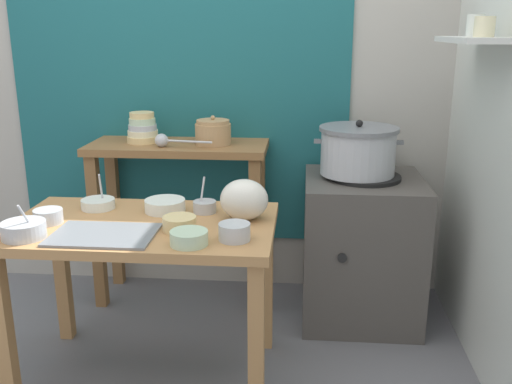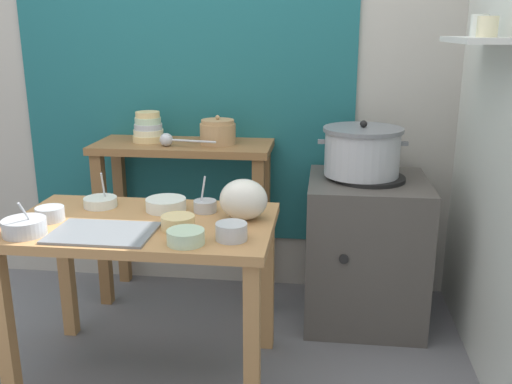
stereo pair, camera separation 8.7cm
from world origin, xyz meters
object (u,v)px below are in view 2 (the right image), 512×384
at_px(stove_block, 365,249).
at_px(serving_tray, 103,233).
at_px(prep_bowl_3, 205,205).
at_px(prep_bowl_6, 24,226).
at_px(prep_bowl_2, 231,231).
at_px(back_shelf_table, 184,182).
at_px(clay_pot, 218,132).
at_px(bowl_stack_enamel, 148,128).
at_px(prep_bowl_7, 178,222).
at_px(prep_table, 144,246).
at_px(prep_bowl_4, 100,201).
at_px(steamer_pot, 362,151).
at_px(prep_bowl_5, 50,213).
at_px(prep_bowl_1, 166,204).
at_px(plastic_bag, 244,200).
at_px(prep_bowl_0, 186,236).
at_px(ladle, 169,140).

distance_m(stove_block, serving_tray, 1.40).
distance_m(prep_bowl_3, prep_bowl_6, 0.74).
bearing_deg(serving_tray, prep_bowl_2, 0.23).
bearing_deg(back_shelf_table, clay_pot, 0.00).
bearing_deg(bowl_stack_enamel, prep_bowl_7, -66.28).
height_order(prep_table, serving_tray, serving_tray).
bearing_deg(bowl_stack_enamel, prep_bowl_4, -93.57).
xyz_separation_m(steamer_pot, prep_bowl_3, (-0.70, -0.51, -0.15)).
xyz_separation_m(back_shelf_table, bowl_stack_enamel, (-0.20, 0.02, 0.29)).
bearing_deg(stove_block, prep_bowl_6, -148.01).
relative_size(serving_tray, prep_bowl_5, 3.37).
bearing_deg(prep_bowl_3, prep_bowl_1, -179.60).
bearing_deg(prep_bowl_4, back_shelf_table, 68.85).
relative_size(prep_bowl_2, prep_bowl_5, 1.03).
relative_size(prep_bowl_4, prep_bowl_5, 1.39).
bearing_deg(serving_tray, prep_bowl_3, 43.92).
bearing_deg(back_shelf_table, steamer_pot, -6.60).
bearing_deg(clay_pot, prep_bowl_5, -124.60).
bearing_deg(serving_tray, prep_table, 58.39).
height_order(steamer_pot, plastic_bag, steamer_pot).
height_order(steamer_pot, prep_bowl_0, steamer_pot).
distance_m(prep_bowl_0, prep_bowl_2, 0.17).
xyz_separation_m(prep_table, plastic_bag, (0.42, 0.08, 0.20)).
height_order(serving_tray, prep_bowl_1, prep_bowl_1).
bearing_deg(prep_bowl_6, clay_pot, 59.62).
relative_size(bowl_stack_enamel, ladle, 0.56).
bearing_deg(prep_bowl_3, clay_pot, 95.27).
bearing_deg(prep_bowl_3, prep_bowl_0, -88.64).
height_order(bowl_stack_enamel, ladle, bowl_stack_enamel).
distance_m(back_shelf_table, prep_bowl_4, 0.65).
bearing_deg(prep_bowl_2, prep_bowl_7, 159.59).
distance_m(prep_table, stove_block, 1.19).
xyz_separation_m(stove_block, clay_pot, (-0.80, 0.13, 0.58)).
bearing_deg(prep_bowl_4, serving_tray, -67.05).
relative_size(prep_table, prep_bowl_5, 9.27).
relative_size(clay_pot, prep_bowl_2, 1.56).
xyz_separation_m(steamer_pot, prep_bowl_4, (-1.19, -0.50, -0.16)).
xyz_separation_m(steamer_pot, prep_bowl_6, (-1.34, -0.88, -0.15)).
bearing_deg(prep_bowl_4, prep_bowl_5, -122.76).
bearing_deg(back_shelf_table, prep_bowl_2, -65.93).
distance_m(stove_block, prep_bowl_2, 1.06).
relative_size(steamer_pot, clay_pot, 2.34).
xyz_separation_m(serving_tray, prep_bowl_6, (-0.30, -0.04, 0.03)).
relative_size(ladle, prep_bowl_3, 1.98).
relative_size(prep_table, prep_bowl_6, 6.55).
bearing_deg(prep_bowl_1, prep_bowl_2, -43.00).
distance_m(stove_block, plastic_bag, 0.90).
relative_size(bowl_stack_enamel, prep_bowl_6, 1.03).
height_order(stove_block, prep_bowl_6, prep_bowl_6).
height_order(prep_bowl_0, prep_bowl_4, prep_bowl_4).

